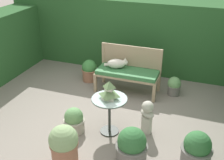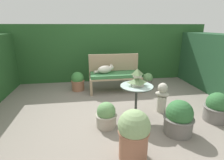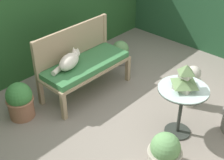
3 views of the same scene
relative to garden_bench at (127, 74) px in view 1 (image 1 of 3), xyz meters
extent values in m
plane|color=gray|center=(-0.20, -1.13, -0.42)|extent=(30.00, 30.00, 0.00)
cube|color=#285628|center=(-0.20, 1.48, 0.44)|extent=(6.40, 1.06, 1.71)
cube|color=tan|center=(-0.64, -0.24, -0.23)|extent=(0.06, 0.06, 0.37)
cube|color=tan|center=(0.64, -0.24, -0.23)|extent=(0.06, 0.06, 0.37)
cube|color=tan|center=(-0.64, 0.24, -0.23)|extent=(0.06, 0.06, 0.37)
cube|color=tan|center=(0.64, 0.24, -0.23)|extent=(0.06, 0.06, 0.37)
cube|color=tan|center=(0.00, 0.00, -0.02)|extent=(1.33, 0.55, 0.04)
cube|color=#387542|center=(0.00, 0.00, 0.04)|extent=(1.28, 0.50, 0.08)
cube|color=tan|center=(-0.64, 0.25, 0.06)|extent=(0.06, 0.06, 0.95)
cube|color=tan|center=(0.64, 0.25, 0.06)|extent=(0.06, 0.06, 0.95)
cube|color=tan|center=(0.00, 0.25, 0.31)|extent=(1.28, 0.04, 0.45)
ellipsoid|color=silver|center=(-0.26, 0.04, 0.18)|extent=(0.43, 0.31, 0.20)
sphere|color=silver|center=(-0.09, 0.10, 0.21)|extent=(0.12, 0.12, 0.12)
cone|color=silver|center=(-0.10, 0.13, 0.28)|extent=(0.04, 0.04, 0.05)
cone|color=silver|center=(-0.08, 0.07, 0.28)|extent=(0.04, 0.04, 0.05)
cylinder|color=silver|center=(-0.44, 0.07, 0.11)|extent=(0.22, 0.13, 0.07)
cylinder|color=#2D332D|center=(0.14, -1.47, -0.41)|extent=(0.32, 0.32, 0.02)
cylinder|color=#2D332D|center=(0.14, -1.47, -0.10)|extent=(0.04, 0.04, 0.64)
cylinder|color=silver|center=(0.14, -1.47, 0.23)|extent=(0.58, 0.58, 0.01)
torus|color=#2D332D|center=(0.14, -1.47, 0.22)|extent=(0.59, 0.59, 0.02)
cube|color=beige|center=(0.14, -1.47, 0.27)|extent=(0.20, 0.20, 0.06)
pyramid|color=#668451|center=(0.14, -1.47, 0.34)|extent=(0.27, 0.27, 0.10)
cube|color=beige|center=(0.14, -1.47, 0.42)|extent=(0.12, 0.12, 0.05)
pyramid|color=#668451|center=(0.14, -1.47, 0.49)|extent=(0.17, 0.17, 0.10)
cylinder|color=#B7B2A3|center=(0.74, -1.27, -0.26)|extent=(0.18, 0.18, 0.32)
ellipsoid|color=#B7B2A3|center=(0.74, -1.27, -0.04)|extent=(0.32, 0.29, 0.11)
sphere|color=#B7B2A3|center=(0.74, -1.27, 0.09)|extent=(0.20, 0.20, 0.20)
cylinder|color=#9E664C|center=(-0.98, 0.21, -0.28)|extent=(0.33, 0.33, 0.28)
torus|color=#9E664C|center=(-0.98, 0.21, -0.15)|extent=(0.36, 0.36, 0.03)
sphere|color=#3D7F3D|center=(-0.98, 0.21, -0.08)|extent=(0.34, 0.34, 0.34)
cylinder|color=slate|center=(0.97, 0.20, -0.31)|extent=(0.25, 0.25, 0.21)
torus|color=slate|center=(0.97, 0.20, -0.22)|extent=(0.28, 0.28, 0.03)
sphere|color=#66995B|center=(0.97, 0.20, -0.15)|extent=(0.28, 0.28, 0.28)
cylinder|color=slate|center=(0.69, -2.02, -0.28)|extent=(0.45, 0.45, 0.28)
torus|color=slate|center=(0.69, -2.02, -0.15)|extent=(0.48, 0.48, 0.03)
sphere|color=#336B38|center=(0.69, -2.02, -0.06)|extent=(0.42, 0.42, 0.42)
cylinder|color=slate|center=(1.58, -1.75, -0.28)|extent=(0.43, 0.43, 0.27)
torus|color=slate|center=(1.58, -1.75, -0.16)|extent=(0.46, 0.46, 0.03)
sphere|color=#336B38|center=(1.58, -1.75, -0.08)|extent=(0.39, 0.39, 0.39)
cylinder|color=#9E664C|center=(-0.17, -2.45, -0.21)|extent=(0.37, 0.37, 0.41)
torus|color=#9E664C|center=(-0.17, -2.45, -0.02)|extent=(0.41, 0.41, 0.03)
sphere|color=#89A870|center=(-0.17, -2.45, 0.06)|extent=(0.41, 0.41, 0.41)
cylinder|color=#ADA393|center=(-0.43, -1.65, -0.30)|extent=(0.34, 0.34, 0.23)
torus|color=#ADA393|center=(-0.43, -1.65, -0.20)|extent=(0.38, 0.38, 0.03)
sphere|color=#66995B|center=(-0.43, -1.65, -0.13)|extent=(0.32, 0.32, 0.32)
camera|label=1|loc=(1.51, -5.13, 2.53)|focal=45.00mm
camera|label=2|loc=(-0.73, -4.30, 1.27)|focal=28.00mm
camera|label=3|loc=(-2.54, -2.83, 2.23)|focal=50.00mm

